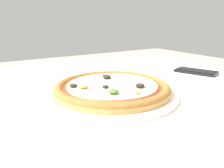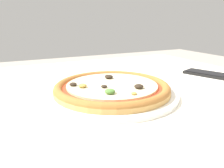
# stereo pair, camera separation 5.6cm
# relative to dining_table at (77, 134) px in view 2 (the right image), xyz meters

# --- Properties ---
(dining_table) EXTENTS (1.32, 1.03, 0.74)m
(dining_table) POSITION_rel_dining_table_xyz_m (0.00, 0.00, 0.00)
(dining_table) COLOR #997047
(dining_table) RESTS_ON ground_plane
(pizza_plate) EXTENTS (0.34, 0.34, 0.04)m
(pizza_plate) POSITION_rel_dining_table_xyz_m (0.10, 0.01, 0.10)
(pizza_plate) COLOR white
(pizza_plate) RESTS_ON dining_table
(cell_phone) EXTENTS (0.12, 0.16, 0.01)m
(cell_phone) POSITION_rel_dining_table_xyz_m (0.49, 0.06, 0.09)
(cell_phone) COLOR black
(cell_phone) RESTS_ON dining_table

